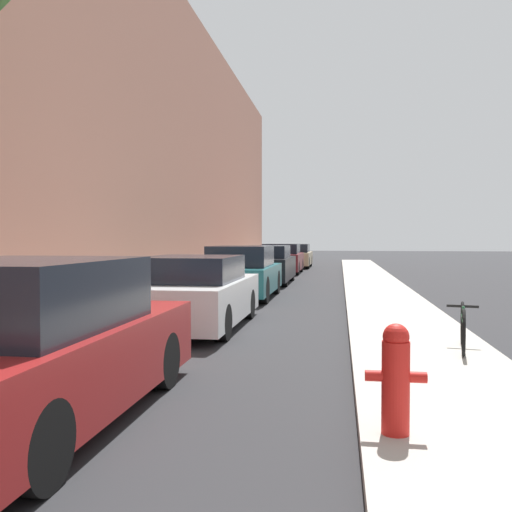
{
  "coord_description": "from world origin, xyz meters",
  "views": [
    {
      "loc": [
        1.74,
        1.66,
        1.67
      ],
      "look_at": [
        0.38,
        10.65,
        1.37
      ],
      "focal_mm": 39.08,
      "sensor_mm": 36.0,
      "label": 1
    }
  ],
  "objects_px": {
    "parked_car_white": "(194,293)",
    "parked_car_maroon": "(282,259)",
    "bicycle": "(463,327)",
    "fire_hydrant": "(396,377)",
    "parked_car_champagne": "(295,256)",
    "parked_car_teal": "(242,273)",
    "parked_car_red": "(29,348)",
    "parked_car_black": "(266,265)"
  },
  "relations": [
    {
      "from": "parked_car_teal",
      "to": "parked_car_black",
      "type": "relative_size",
      "value": 0.94
    },
    {
      "from": "parked_car_maroon",
      "to": "bicycle",
      "type": "height_order",
      "value": "parked_car_maroon"
    },
    {
      "from": "parked_car_champagne",
      "to": "bicycle",
      "type": "xyz_separation_m",
      "value": [
        4.21,
        -23.67,
        -0.2
      ]
    },
    {
      "from": "parked_car_teal",
      "to": "parked_car_black",
      "type": "bearing_deg",
      "value": 90.1
    },
    {
      "from": "fire_hydrant",
      "to": "parked_car_black",
      "type": "bearing_deg",
      "value": 101.15
    },
    {
      "from": "parked_car_red",
      "to": "fire_hydrant",
      "type": "relative_size",
      "value": 4.74
    },
    {
      "from": "parked_car_white",
      "to": "parked_car_teal",
      "type": "relative_size",
      "value": 0.98
    },
    {
      "from": "parked_car_maroon",
      "to": "parked_car_white",
      "type": "bearing_deg",
      "value": -89.86
    },
    {
      "from": "parked_car_champagne",
      "to": "bicycle",
      "type": "distance_m",
      "value": 24.04
    },
    {
      "from": "parked_car_red",
      "to": "parked_car_black",
      "type": "bearing_deg",
      "value": 89.8
    },
    {
      "from": "parked_car_teal",
      "to": "parked_car_champagne",
      "type": "height_order",
      "value": "parked_car_teal"
    },
    {
      "from": "bicycle",
      "to": "parked_car_black",
      "type": "bearing_deg",
      "value": 120.31
    },
    {
      "from": "parked_car_red",
      "to": "parked_car_white",
      "type": "xyz_separation_m",
      "value": [
        0.07,
        5.44,
        -0.05
      ]
    },
    {
      "from": "bicycle",
      "to": "parked_car_white",
      "type": "bearing_deg",
      "value": 166.02
    },
    {
      "from": "parked_car_teal",
      "to": "parked_car_red",
      "type": "bearing_deg",
      "value": -90.34
    },
    {
      "from": "parked_car_black",
      "to": "bicycle",
      "type": "height_order",
      "value": "parked_car_black"
    },
    {
      "from": "fire_hydrant",
      "to": "parked_car_teal",
      "type": "bearing_deg",
      "value": 106.22
    },
    {
      "from": "parked_car_white",
      "to": "parked_car_black",
      "type": "bearing_deg",
      "value": 90.1
    },
    {
      "from": "parked_car_white",
      "to": "parked_car_champagne",
      "type": "distance_m",
      "value": 21.66
    },
    {
      "from": "parked_car_white",
      "to": "fire_hydrant",
      "type": "relative_size",
      "value": 4.69
    },
    {
      "from": "parked_car_red",
      "to": "bicycle",
      "type": "bearing_deg",
      "value": 37.73
    },
    {
      "from": "bicycle",
      "to": "parked_car_red",
      "type": "bearing_deg",
      "value": -131.51
    },
    {
      "from": "parked_car_maroon",
      "to": "parked_car_champagne",
      "type": "height_order",
      "value": "parked_car_maroon"
    },
    {
      "from": "parked_car_red",
      "to": "parked_car_maroon",
      "type": "xyz_separation_m",
      "value": [
        0.03,
        21.67,
        -0.02
      ]
    },
    {
      "from": "parked_car_white",
      "to": "parked_car_red",
      "type": "bearing_deg",
      "value": -90.75
    },
    {
      "from": "parked_car_champagne",
      "to": "fire_hydrant",
      "type": "xyz_separation_m",
      "value": [
        2.96,
        -27.21,
        -0.07
      ]
    },
    {
      "from": "parked_car_teal",
      "to": "parked_car_champagne",
      "type": "relative_size",
      "value": 0.95
    },
    {
      "from": "parked_car_white",
      "to": "bicycle",
      "type": "distance_m",
      "value": 4.81
    },
    {
      "from": "parked_car_black",
      "to": "fire_hydrant",
      "type": "xyz_separation_m",
      "value": [
        3.13,
        -15.87,
        -0.1
      ]
    },
    {
      "from": "fire_hydrant",
      "to": "parked_car_champagne",
      "type": "bearing_deg",
      "value": 96.21
    },
    {
      "from": "parked_car_black",
      "to": "parked_car_champagne",
      "type": "height_order",
      "value": "parked_car_black"
    },
    {
      "from": "parked_car_champagne",
      "to": "fire_hydrant",
      "type": "bearing_deg",
      "value": -83.79
    },
    {
      "from": "parked_car_red",
      "to": "parked_car_white",
      "type": "distance_m",
      "value": 5.44
    },
    {
      "from": "fire_hydrant",
      "to": "bicycle",
      "type": "distance_m",
      "value": 3.76
    },
    {
      "from": "parked_car_teal",
      "to": "parked_car_maroon",
      "type": "height_order",
      "value": "parked_car_teal"
    },
    {
      "from": "parked_car_white",
      "to": "bicycle",
      "type": "xyz_separation_m",
      "value": [
        4.36,
        -2.01,
        -0.2
      ]
    },
    {
      "from": "bicycle",
      "to": "parked_car_champagne",
      "type": "bearing_deg",
      "value": 110.85
    },
    {
      "from": "fire_hydrant",
      "to": "parked_car_maroon",
      "type": "bearing_deg",
      "value": 98.24
    },
    {
      "from": "parked_car_teal",
      "to": "parked_car_champagne",
      "type": "bearing_deg",
      "value": 89.45
    },
    {
      "from": "parked_car_white",
      "to": "parked_car_maroon",
      "type": "relative_size",
      "value": 1.0
    },
    {
      "from": "parked_car_champagne",
      "to": "fire_hydrant",
      "type": "relative_size",
      "value": 5.0
    },
    {
      "from": "parked_car_maroon",
      "to": "bicycle",
      "type": "bearing_deg",
      "value": -76.42
    }
  ]
}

